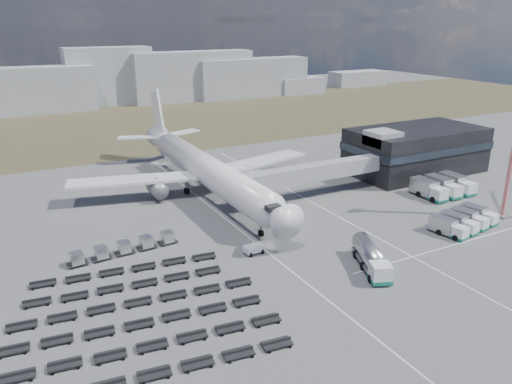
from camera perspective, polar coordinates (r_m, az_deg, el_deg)
name	(u,v)px	position (r m, az deg, el deg)	size (l,w,h in m)	color
ground	(291,258)	(73.34, 3.98, -7.57)	(420.00, 420.00, 0.00)	#565659
grass_strip	(114,125)	(172.15, -15.91, 7.38)	(420.00, 90.00, 0.01)	#48432B
lane_markings	(333,238)	(80.65, 8.78, -5.18)	(47.12, 110.00, 0.01)	silver
terminal	(415,149)	(118.05, 17.76, 4.67)	(30.40, 16.40, 11.00)	black
jet_bridge	(306,174)	(95.51, 5.68, 2.08)	(30.30, 3.80, 7.05)	#939399
airliner	(204,168)	(98.42, -5.96, 2.73)	(51.59, 64.53, 17.62)	white
skyline	(85,86)	(209.77, -18.93, 11.36)	(308.70, 24.94, 22.61)	#979AA5
fuel_tanker	(371,258)	(71.30, 13.03, -7.33)	(6.64, 10.82, 3.43)	white
pushback_tug	(254,249)	(74.29, -0.26, -6.57)	(2.88, 1.62, 1.34)	white
catering_truck	(213,174)	(107.77, -4.96, 2.07)	(3.11, 6.26, 2.77)	white
service_trucks_near	(464,221)	(89.54, 22.66, -3.05)	(12.16, 8.03, 2.50)	white
service_trucks_far	(443,186)	(104.99, 20.60, 0.59)	(10.53, 8.02, 3.17)	white
uld_row	(124,248)	(76.42, -14.83, -6.16)	(16.47, 2.95, 1.80)	black
baggage_dollies	(136,314)	(61.36, -13.50, -13.45)	(31.91, 27.46, 0.78)	black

